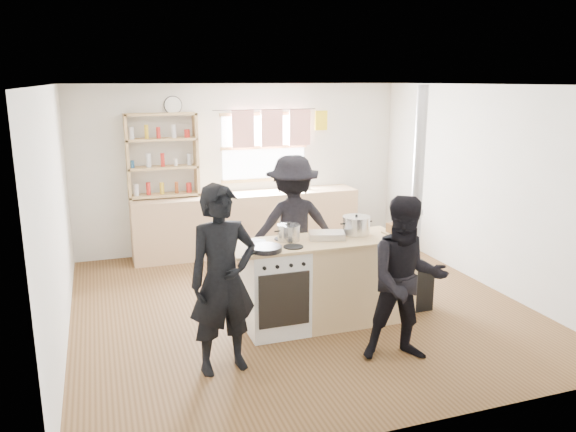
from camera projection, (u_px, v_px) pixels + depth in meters
The scene contains 14 objects.
ground at pixel (297, 305), 6.54m from camera, with size 5.00×5.00×0.01m, color brown.
back_counter at pixel (248, 223), 8.47m from camera, with size 3.40×0.55×0.90m, color tan.
shelving_unit at pixel (162, 155), 7.95m from camera, with size 1.00×0.28×1.20m.
thermos at pixel (308, 181), 8.64m from camera, with size 0.10×0.10×0.27m, color silver.
cooking_island at pixel (328, 281), 5.97m from camera, with size 1.97×0.64×0.93m.
skillet_greens at pixel (266, 248), 5.44m from camera, with size 0.43×0.43×0.05m.
roast_tray at pixel (327, 235), 5.88m from camera, with size 0.42×0.33×0.07m.
stockpot_stove at pixel (289, 233), 5.79m from camera, with size 0.24×0.24×0.19m.
stockpot_counter at pixel (356, 225), 6.02m from camera, with size 0.30×0.30×0.22m.
bread_board at pixel (397, 229), 6.06m from camera, with size 0.30×0.22×0.12m.
flue_heater at pixel (414, 253), 6.33m from camera, with size 0.35×0.35×2.50m.
person_near_left at pixel (223, 280), 4.90m from camera, with size 0.62×0.41×1.70m, color black.
person_near_right at pixel (406, 280), 5.11m from camera, with size 0.75×0.59×1.55m, color black.
person_far at pixel (292, 227), 6.65m from camera, with size 1.10×0.63×1.71m, color black.
Camera 1 is at (-2.09, -5.74, 2.55)m, focal length 35.00 mm.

